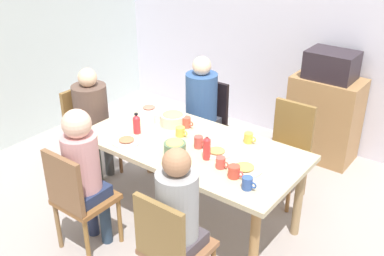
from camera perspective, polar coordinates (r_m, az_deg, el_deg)
ground_plane at (r=4.06m, az=0.00°, el=-11.28°), size 5.85×5.85×0.00m
wall_back at (r=5.11m, az=14.07°, el=12.34°), size 5.12×0.12×2.60m
wall_left at (r=5.25m, az=-22.87°, el=11.44°), size 0.12×4.16×2.60m
dining_table at (r=3.69m, az=0.00°, el=-3.24°), size 1.81×0.92×0.74m
chair_0 at (r=4.56m, az=-13.05°, el=0.12°), size 0.40×0.40×0.90m
person_0 at (r=4.42m, az=-12.51°, el=1.86°), size 0.33×0.33×1.13m
chair_1 at (r=3.01m, az=-2.76°, el=-14.60°), size 0.40×0.40×0.90m
person_1 at (r=2.94m, az=-1.68°, el=-10.92°), size 0.30×0.30×1.19m
chair_2 at (r=4.59m, az=1.75°, el=1.07°), size 0.40×0.40×0.90m
person_2 at (r=4.44m, az=1.11°, el=3.06°), size 0.31×0.31×1.20m
chair_3 at (r=4.20m, az=11.91°, el=-2.16°), size 0.40×0.40×0.90m
chair_4 at (r=3.54m, az=-14.31°, el=-8.35°), size 0.40×0.40×0.90m
person_4 at (r=3.48m, az=-13.53°, el=-4.94°), size 0.30×0.30×1.19m
plate_0 at (r=3.52m, az=3.17°, el=-3.02°), size 0.23×0.23×0.04m
plate_1 at (r=4.28m, az=-5.45°, el=2.49°), size 0.21×0.21×0.04m
plate_2 at (r=3.71m, az=-8.27°, el=-1.63°), size 0.23×0.23×0.04m
plate_3 at (r=3.33m, az=6.64°, el=-5.07°), size 0.26×0.26×0.04m
bowl_0 at (r=3.96m, az=-2.42°, el=1.21°), size 0.22×0.22×0.12m
bowl_1 at (r=3.49m, az=-2.18°, el=-2.47°), size 0.17×0.17×0.12m
cup_0 at (r=3.69m, az=7.17°, el=-1.24°), size 0.11×0.07×0.09m
cup_1 at (r=3.77m, az=-1.46°, el=-0.47°), size 0.11×0.08×0.08m
cup_2 at (r=3.58m, az=0.85°, el=-1.79°), size 0.11×0.07×0.10m
cup_3 at (r=4.01m, az=-4.21°, el=1.23°), size 0.11×0.08×0.08m
cup_4 at (r=3.11m, az=7.02°, el=-6.92°), size 0.11×0.07×0.09m
cup_5 at (r=3.33m, az=3.66°, el=-4.39°), size 0.11×0.07×0.09m
cup_6 at (r=3.91m, az=-0.69°, el=0.73°), size 0.11×0.08×0.10m
cup_7 at (r=3.22m, az=5.35°, el=-5.52°), size 0.12×0.08×0.09m
bottle_0 at (r=3.41m, az=1.88°, el=-2.51°), size 0.06×0.06×0.21m
bottle_1 at (r=3.82m, az=-7.00°, el=0.51°), size 0.06×0.06×0.18m
side_cabinet at (r=4.96m, az=16.30°, el=1.18°), size 0.70×0.44×0.90m
microwave at (r=4.75m, az=17.21°, el=7.62°), size 0.48×0.36×0.28m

